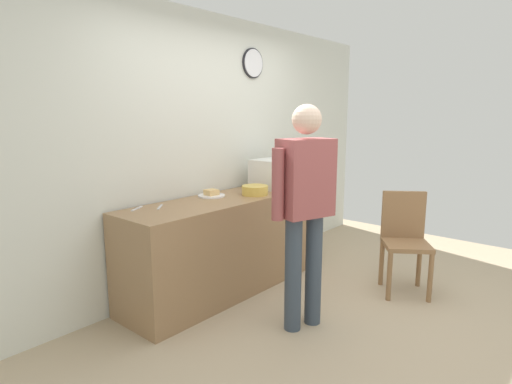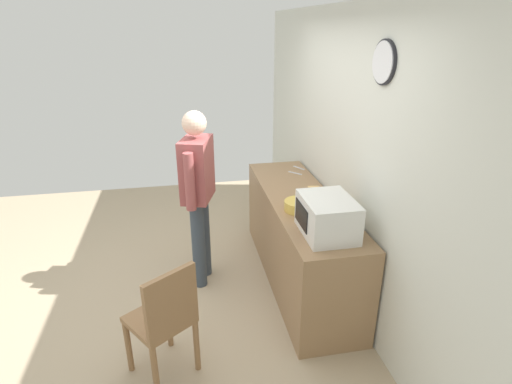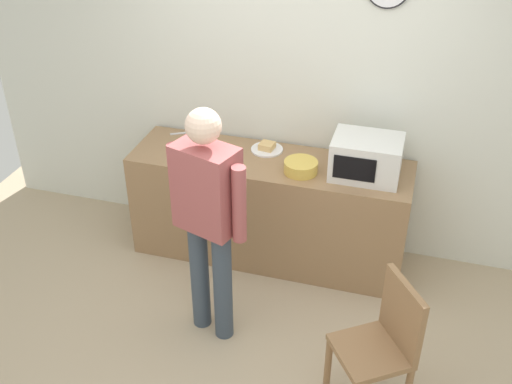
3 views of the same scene
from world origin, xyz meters
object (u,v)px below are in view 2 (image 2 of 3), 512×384
person_standing (198,187)px  wooden_chair (165,318)px  sandwich_plate (314,192)px  spoon_utensil (299,168)px  microwave (327,217)px  fork_utensil (295,173)px  salad_bowl (298,206)px

person_standing → wooden_chair: bearing=-15.2°
sandwich_plate → spoon_utensil: bearing=174.3°
microwave → sandwich_plate: size_ratio=1.97×
microwave → person_standing: (-0.88, -0.95, -0.02)m
fork_utensil → wooden_chair: bearing=-39.7°
microwave → person_standing: size_ratio=0.29×
microwave → spoon_utensil: 1.59m
spoon_utensil → person_standing: bearing=-60.2°
wooden_chair → spoon_utensil: bearing=141.1°
spoon_utensil → microwave: bearing=-8.8°
spoon_utensil → salad_bowl: bearing=-16.9°
microwave → salad_bowl: bearing=-169.0°
microwave → spoon_utensil: microwave is taller
salad_bowl → person_standing: person_standing is taller
fork_utensil → wooden_chair: size_ratio=0.18×
sandwich_plate → salad_bowl: (0.33, -0.26, 0.02)m
fork_utensil → spoon_utensil: size_ratio=1.00×
salad_bowl → spoon_utensil: size_ratio=1.49×
spoon_utensil → person_standing: (0.68, -1.19, 0.12)m
salad_bowl → wooden_chair: (0.78, -1.18, -0.41)m
sandwich_plate → salad_bowl: 0.42m
salad_bowl → person_standing: (-0.42, -0.86, 0.08)m
person_standing → sandwich_plate: bearing=85.5°
fork_utensil → salad_bowl: bearing=-14.4°
sandwich_plate → fork_utensil: (-0.61, -0.02, -0.02)m
sandwich_plate → wooden_chair: (1.11, -1.44, -0.39)m
sandwich_plate → person_standing: (-0.09, -1.11, 0.11)m
person_standing → microwave: bearing=47.1°
sandwich_plate → spoon_utensil: sandwich_plate is taller
salad_bowl → spoon_utensil: salad_bowl is taller
microwave → salad_bowl: size_ratio=1.97×
wooden_chair → sandwich_plate: bearing=127.7°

